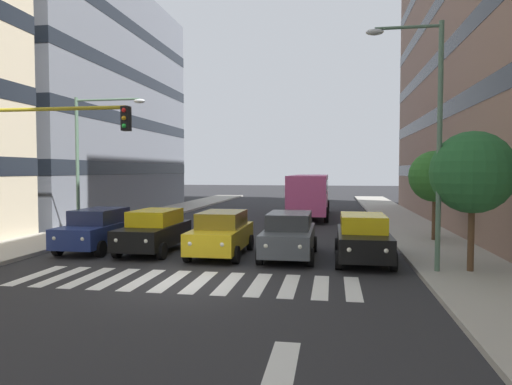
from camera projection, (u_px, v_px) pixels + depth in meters
ground_plane at (185, 281)px, 13.86m from camera, size 180.00×180.00×0.00m
sidewalk_left at (497, 292)px, 12.41m from camera, size 3.41×90.00×0.15m
building_right_block_0 at (75, 101)px, 36.08m from camera, size 10.34×22.29×17.57m
crosswalk_markings at (185, 281)px, 13.86m from camera, size 10.35×2.80×0.01m
lane_arrow_0 at (282, 366)px, 7.86m from camera, size 0.50×2.20×0.01m
car_0 at (363, 238)px, 16.85m from camera, size 2.02×4.44×1.72m
car_1 at (289, 235)px, 17.61m from camera, size 2.02×4.44×1.72m
car_2 at (221, 233)px, 18.08m from camera, size 2.02×4.44×1.72m
car_3 at (154, 230)px, 18.84m from camera, size 2.02×4.44×1.72m
car_4 at (98, 229)px, 19.34m from camera, size 2.02×4.44×1.72m
bus_behind_traffic at (310, 191)px, 33.13m from camera, size 2.78×10.50×3.00m
traffic_light_gantry at (32, 158)px, 14.84m from camera, size 4.89×0.36×5.50m
street_lamp_left at (429, 123)px, 14.44m from camera, size 2.38×0.28×7.83m
street_lamp_right at (90, 150)px, 21.79m from camera, size 3.53×0.28×6.65m
street_tree_0 at (472, 173)px, 14.48m from camera, size 2.60×2.60×4.43m
street_tree_1 at (435, 177)px, 21.07m from camera, size 2.35×2.35×4.10m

